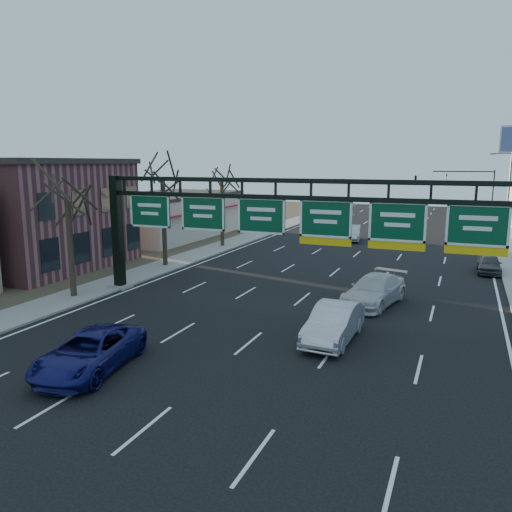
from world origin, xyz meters
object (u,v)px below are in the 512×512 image
at_px(sign_gantry, 295,226).
at_px(car_white_wagon, 374,290).
at_px(car_silver_sedan, 334,323).
at_px(car_blue_suv, 90,352).

distance_m(sign_gantry, car_white_wagon, 6.03).
relative_size(sign_gantry, car_silver_sedan, 4.88).
bearing_deg(car_white_wagon, car_blue_suv, -110.64).
height_order(sign_gantry, car_blue_suv, sign_gantry).
height_order(car_silver_sedan, car_white_wagon, car_silver_sedan).
xyz_separation_m(sign_gantry, car_white_wagon, (3.96, 2.50, -3.80)).
height_order(car_blue_suv, car_white_wagon, car_white_wagon).
bearing_deg(car_blue_suv, car_silver_sedan, 32.09).
distance_m(car_blue_suv, car_silver_sedan, 10.56).
distance_m(car_silver_sedan, car_white_wagon, 6.71).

